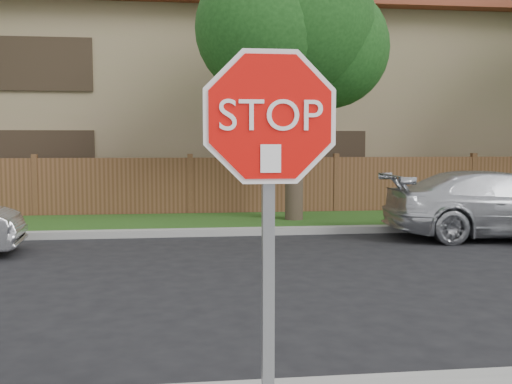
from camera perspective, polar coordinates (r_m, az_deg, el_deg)
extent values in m
cube|color=gray|center=(12.96, -6.01, -3.85)|extent=(70.00, 0.30, 0.15)
cube|color=#1E4714|center=(14.60, -6.15, -2.94)|extent=(70.00, 3.00, 0.12)
cube|color=#54351D|center=(16.11, -6.27, 0.43)|extent=(70.00, 0.12, 1.60)
cube|color=#98875E|center=(21.69, -6.57, 7.36)|extent=(34.00, 8.00, 6.00)
cube|color=brown|center=(22.07, -6.65, 15.82)|extent=(35.20, 9.20, 0.50)
cube|color=brown|center=(22.20, -6.67, 17.34)|extent=(33.00, 5.50, 0.70)
cylinder|color=#382B21|center=(14.62, 3.67, 4.56)|extent=(0.44, 0.44, 3.92)
sphere|color=#153D12|center=(14.90, 3.73, 15.93)|extent=(3.80, 3.80, 3.80)
sphere|color=#153D12|center=(15.29, 6.91, 13.50)|extent=(3.00, 3.00, 3.00)
sphere|color=#153D12|center=(14.34, 0.78, 15.25)|extent=(3.20, 3.20, 3.20)
cube|color=gray|center=(3.35, 1.16, -8.46)|extent=(0.06, 0.06, 2.30)
cylinder|color=white|center=(3.20, 1.35, 7.16)|extent=(1.01, 0.02, 1.01)
cylinder|color=red|center=(3.19, 1.38, 7.17)|extent=(0.93, 0.02, 0.93)
cube|color=white|center=(3.17, 1.41, 3.20)|extent=(0.11, 0.00, 0.15)
imported|color=silver|center=(13.59, 22.30, -1.12)|extent=(4.97, 2.28, 1.41)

